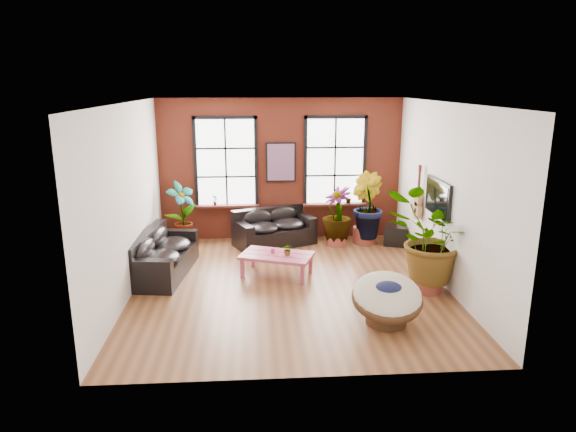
# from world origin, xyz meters

# --- Properties ---
(room) EXTENTS (6.04, 6.54, 3.54)m
(room) POSITION_xyz_m (0.00, 0.15, 1.75)
(room) COLOR brown
(room) RESTS_ON ground
(sofa_back) EXTENTS (2.11, 1.63, 0.87)m
(sofa_back) POSITION_xyz_m (-0.22, 2.68, 0.39)
(sofa_back) COLOR black
(sofa_back) RESTS_ON ground
(sofa_left) EXTENTS (1.21, 2.33, 0.88)m
(sofa_left) POSITION_xyz_m (-2.61, 0.81, 0.40)
(sofa_left) COLOR black
(sofa_left) RESTS_ON ground
(coffee_table) EXTENTS (1.62, 1.26, 0.55)m
(coffee_table) POSITION_xyz_m (-0.23, 0.56, 0.41)
(coffee_table) COLOR #A53B55
(coffee_table) RESTS_ON ground
(papasan_chair) EXTENTS (1.25, 1.27, 0.87)m
(papasan_chair) POSITION_xyz_m (1.46, -1.73, 0.45)
(papasan_chair) COLOR #462C19
(papasan_chair) RESTS_ON ground
(poster) EXTENTS (0.74, 0.06, 0.98)m
(poster) POSITION_xyz_m (0.00, 3.18, 1.95)
(poster) COLOR black
(poster) RESTS_ON room
(tv_wall_unit) EXTENTS (0.13, 1.86, 1.20)m
(tv_wall_unit) POSITION_xyz_m (2.93, 0.60, 1.54)
(tv_wall_unit) COLOR black
(tv_wall_unit) RESTS_ON room
(media_box) EXTENTS (0.71, 0.65, 0.48)m
(media_box) POSITION_xyz_m (2.79, 2.42, 0.24)
(media_box) COLOR black
(media_box) RESTS_ON ground
(pot_back_left) EXTENTS (0.58, 0.58, 0.34)m
(pot_back_left) POSITION_xyz_m (-2.44, 2.70, 0.17)
(pot_back_left) COLOR brown
(pot_back_left) RESTS_ON ground
(pot_back_right) EXTENTS (0.57, 0.57, 0.40)m
(pot_back_right) POSITION_xyz_m (2.03, 2.63, 0.20)
(pot_back_right) COLOR brown
(pot_back_right) RESTS_ON ground
(pot_right_wall) EXTENTS (0.74, 0.74, 0.43)m
(pot_right_wall) POSITION_xyz_m (2.58, -0.43, 0.21)
(pot_right_wall) COLOR brown
(pot_right_wall) RESTS_ON ground
(pot_mid) EXTENTS (0.58, 0.58, 0.35)m
(pot_mid) POSITION_xyz_m (1.32, 2.50, 0.18)
(pot_mid) COLOR brown
(pot_mid) RESTS_ON ground
(floor_plant_back_left) EXTENTS (0.90, 0.90, 1.44)m
(floor_plant_back_left) POSITION_xyz_m (-2.40, 2.66, 0.87)
(floor_plant_back_left) COLOR #114016
(floor_plant_back_left) RESTS_ON ground
(floor_plant_back_right) EXTENTS (0.98, 1.08, 1.60)m
(floor_plant_back_right) POSITION_xyz_m (2.05, 2.63, 0.95)
(floor_plant_back_right) COLOR #114016
(floor_plant_back_right) RESTS_ON ground
(floor_plant_right_wall) EXTENTS (1.84, 1.69, 1.73)m
(floor_plant_right_wall) POSITION_xyz_m (2.58, -0.43, 1.03)
(floor_plant_right_wall) COLOR #114016
(floor_plant_right_wall) RESTS_ON ground
(floor_plant_mid) EXTENTS (0.99, 0.99, 1.30)m
(floor_plant_mid) POSITION_xyz_m (1.32, 2.52, 0.79)
(floor_plant_mid) COLOR #114016
(floor_plant_mid) RESTS_ON ground
(table_plant) EXTENTS (0.24, 0.22, 0.25)m
(table_plant) POSITION_xyz_m (-0.01, 0.49, 0.58)
(table_plant) COLOR #114016
(table_plant) RESTS_ON coffee_table
(sill_plant_left) EXTENTS (0.17, 0.17, 0.27)m
(sill_plant_left) POSITION_xyz_m (-1.65, 3.13, 1.04)
(sill_plant_left) COLOR #114016
(sill_plant_left) RESTS_ON room
(sill_plant_right) EXTENTS (0.19, 0.19, 0.27)m
(sill_plant_right) POSITION_xyz_m (1.70, 3.13, 1.04)
(sill_plant_right) COLOR #114016
(sill_plant_right) RESTS_ON room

